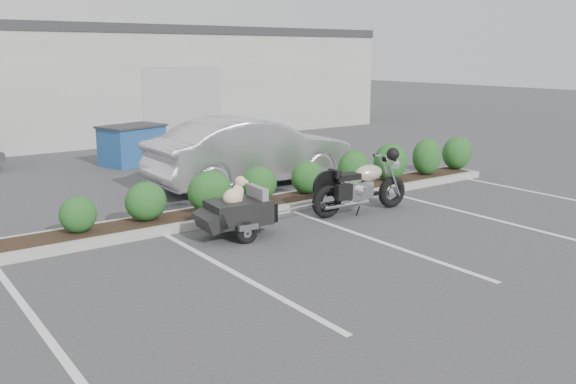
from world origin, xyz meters
TOP-DOWN VIEW (x-y plane):
  - ground at (0.00, 0.00)m, footprint 90.00×90.00m
  - planter_kerb at (1.00, 2.20)m, footprint 12.00×1.00m
  - building at (0.00, 17.00)m, footprint 26.00×10.00m
  - motorcycle at (2.24, 0.89)m, footprint 2.23×0.77m
  - pet_trailer at (-0.55, 0.91)m, footprint 1.79×1.00m
  - sedan at (1.88, 4.24)m, footprint 4.89×1.71m
  - dumpster at (0.69, 8.57)m, footprint 1.93×1.57m

SIDE VIEW (x-z plane):
  - ground at x=0.00m, z-range 0.00..0.00m
  - planter_kerb at x=1.00m, z-range 0.00..0.15m
  - pet_trailer at x=-0.55m, z-range -0.08..0.98m
  - motorcycle at x=2.24m, z-range -0.13..1.15m
  - dumpster at x=0.69m, z-range 0.01..1.11m
  - sedan at x=1.88m, z-range 0.00..1.61m
  - building at x=0.00m, z-range 0.00..4.00m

